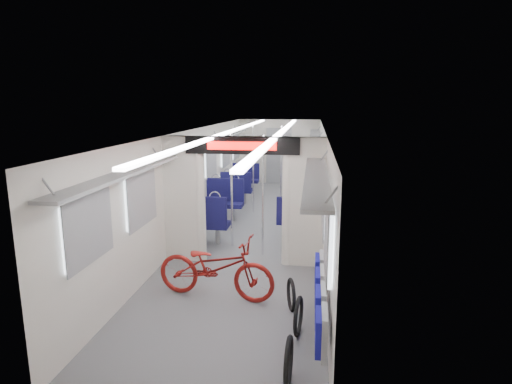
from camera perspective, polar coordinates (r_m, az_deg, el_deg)
carriage at (r=9.29m, az=-0.00°, el=3.31°), size 12.00×12.02×2.31m
bicycle at (r=6.48m, az=-5.41°, el=-9.94°), size 1.89×0.89×0.95m
flip_bench at (r=5.36m, az=8.58°, el=-13.63°), size 0.12×2.07×0.47m
bike_hoop_a at (r=4.75m, az=4.36°, el=-21.85°), size 0.08×0.54×0.53m
bike_hoop_b at (r=5.61m, az=5.67°, el=-16.37°), size 0.12×0.51×0.51m
bike_hoop_c at (r=6.19m, az=4.71°, el=-13.69°), size 0.16×0.47×0.47m
seat_bay_near_left at (r=9.75m, az=-5.37°, el=-1.96°), size 0.94×2.23×1.15m
seat_bay_near_right at (r=9.89m, az=5.76°, el=-1.99°), size 0.88×1.94×1.06m
seat_bay_far_left at (r=13.08m, az=-1.99°, el=1.45°), size 0.88×1.94×1.06m
seat_bay_far_right at (r=13.29m, az=6.28°, el=1.65°), size 0.92×2.12×1.11m
stanchion_near_left at (r=8.53m, az=-3.25°, el=0.13°), size 0.05×0.05×2.30m
stanchion_near_right at (r=8.02m, az=0.91°, el=-0.60°), size 0.04×0.04×2.30m
stanchion_far_left at (r=11.25m, az=-0.36°, el=2.99°), size 0.04×0.04×2.30m
stanchion_far_right at (r=11.12m, az=3.35°, el=2.86°), size 0.04×0.04×2.30m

